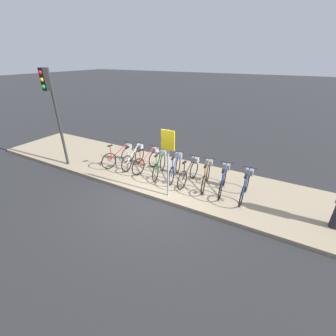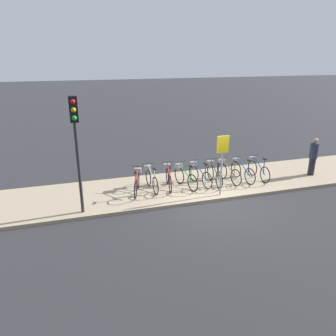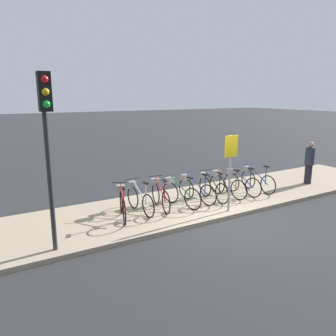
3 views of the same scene
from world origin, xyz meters
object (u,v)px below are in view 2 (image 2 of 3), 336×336
(parked_bicycle_8, at_px, (257,168))
(parked_bicycle_5, at_px, (214,173))
(parked_bicycle_7, at_px, (241,170))
(parked_bicycle_0, at_px, (137,181))
(sign_post, at_px, (222,155))
(pedestrian, at_px, (313,156))
(traffic_light, at_px, (76,132))
(parked_bicycle_2, at_px, (168,176))
(parked_bicycle_1, at_px, (151,178))
(parked_bicycle_6, at_px, (227,171))
(parked_bicycle_4, at_px, (199,174))
(parked_bicycle_3, at_px, (184,176))

(parked_bicycle_8, bearing_deg, parked_bicycle_5, 179.40)
(parked_bicycle_8, bearing_deg, parked_bicycle_7, 178.42)
(parked_bicycle_0, bearing_deg, sign_post, -21.24)
(pedestrian, xyz_separation_m, traffic_light, (-9.41, -0.86, 1.83))
(parked_bicycle_2, bearing_deg, parked_bicycle_8, -2.24)
(parked_bicycle_1, xyz_separation_m, sign_post, (2.25, -1.27, 1.06))
(parked_bicycle_5, xyz_separation_m, traffic_light, (-5.08, -1.18, 2.23))
(parked_bicycle_6, bearing_deg, parked_bicycle_7, -3.70)
(parked_bicycle_2, height_order, parked_bicycle_8, same)
(parked_bicycle_8, bearing_deg, parked_bicycle_1, 177.88)
(parked_bicycle_6, xyz_separation_m, traffic_light, (-5.69, -1.22, 2.23))
(parked_bicycle_5, height_order, traffic_light, traffic_light)
(pedestrian, distance_m, sign_post, 4.70)
(parked_bicycle_0, xyz_separation_m, parked_bicycle_6, (3.68, 0.07, 0.00))
(parked_bicycle_1, bearing_deg, parked_bicycle_5, -3.29)
(parked_bicycle_0, height_order, parked_bicycle_5, same)
(parked_bicycle_0, height_order, parked_bicycle_4, same)
(pedestrian, bearing_deg, parked_bicycle_4, 175.29)
(sign_post, bearing_deg, traffic_light, -179.43)
(parked_bicycle_3, xyz_separation_m, parked_bicycle_6, (1.83, 0.03, 0.00))
(parked_bicycle_0, relative_size, parked_bicycle_1, 0.96)
(parked_bicycle_4, bearing_deg, parked_bicycle_2, 178.04)
(parked_bicycle_2, xyz_separation_m, sign_post, (1.57, -1.26, 1.06))
(parked_bicycle_0, relative_size, parked_bicycle_2, 0.97)
(parked_bicycle_0, bearing_deg, parked_bicycle_4, 2.71)
(parked_bicycle_3, bearing_deg, parked_bicycle_1, 173.90)
(pedestrian, height_order, sign_post, sign_post)
(parked_bicycle_5, bearing_deg, parked_bicycle_3, 179.67)
(parked_bicycle_4, bearing_deg, parked_bicycle_6, -2.20)
(parked_bicycle_7, relative_size, sign_post, 0.71)
(parked_bicycle_2, bearing_deg, sign_post, -38.58)
(parked_bicycle_4, height_order, pedestrian, pedestrian)
(parked_bicycle_4, relative_size, traffic_light, 0.42)
(parked_bicycle_1, height_order, parked_bicycle_7, same)
(parked_bicycle_1, height_order, traffic_light, traffic_light)
(parked_bicycle_7, bearing_deg, traffic_light, -169.40)
(pedestrian, bearing_deg, parked_bicycle_3, 176.62)
(parked_bicycle_4, bearing_deg, parked_bicycle_5, -8.08)
(parked_bicycle_1, bearing_deg, parked_bicycle_2, -1.44)
(parked_bicycle_7, bearing_deg, parked_bicycle_8, -1.58)
(parked_bicycle_3, xyz_separation_m, traffic_light, (-3.86, -1.18, 2.23))
(parked_bicycle_6, relative_size, sign_post, 0.71)
(parked_bicycle_3, bearing_deg, sign_post, -49.49)
(parked_bicycle_4, bearing_deg, parked_bicycle_1, 178.22)
(parked_bicycle_0, bearing_deg, traffic_light, -150.31)
(parked_bicycle_0, bearing_deg, parked_bicycle_2, 7.26)
(parked_bicycle_1, xyz_separation_m, pedestrian, (6.83, -0.47, 0.40))
(parked_bicycle_6, bearing_deg, parked_bicycle_3, -179.02)
(parked_bicycle_5, xyz_separation_m, sign_post, (-0.25, -1.13, 1.06))
(parked_bicycle_8, relative_size, pedestrian, 0.99)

